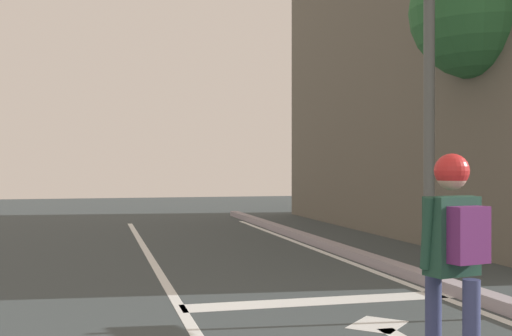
{
  "coord_description": "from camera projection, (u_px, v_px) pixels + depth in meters",
  "views": [
    {
      "loc": [
        -1.02,
        -1.07,
        1.52
      ],
      "look_at": [
        0.91,
        6.57,
        1.5
      ],
      "focal_mm": 44.57,
      "sensor_mm": 36.0,
      "label": 1
    }
  ],
  "objects": [
    {
      "name": "lane_line_curbside",
      "position": [
        421.0,
        289.0,
        7.81
      ],
      "size": [
        0.12,
        20.0,
        0.01
      ],
      "primitive_type": "cube",
      "color": "silver",
      "rests_on": "ground"
    },
    {
      "name": "skater",
      "position": [
        454.0,
        243.0,
        4.11
      ],
      "size": [
        0.42,
        0.59,
        1.52
      ],
      "color": "navy",
      "rests_on": "skateboard"
    },
    {
      "name": "traffic_signal_mast",
      "position": [
        351.0,
        19.0,
        8.81
      ],
      "size": [
        4.08,
        0.34,
        4.85
      ],
      "color": "#595F5E",
      "rests_on": "ground"
    },
    {
      "name": "lane_arrow_head",
      "position": [
        378.0,
        325.0,
        6.07
      ],
      "size": [
        0.71,
        0.71,
        0.01
      ],
      "primitive_type": "cube",
      "rotation": [
        0.0,
        0.0,
        0.79
      ],
      "color": "silver",
      "rests_on": "ground"
    },
    {
      "name": "stop_bar",
      "position": [
        321.0,
        301.0,
        7.13
      ],
      "size": [
        3.16,
        0.4,
        0.01
      ],
      "primitive_type": "cube",
      "color": "silver",
      "rests_on": "ground"
    },
    {
      "name": "lane_line_center",
      "position": [
        177.0,
        302.0,
        7.08
      ],
      "size": [
        0.12,
        20.0,
        0.01
      ],
      "primitive_type": "cube",
      "color": "silver",
      "rests_on": "ground"
    },
    {
      "name": "curb_strip",
      "position": [
        439.0,
        283.0,
        7.88
      ],
      "size": [
        0.24,
        24.0,
        0.14
      ],
      "primitive_type": "cube",
      "color": "#98919C",
      "rests_on": "ground"
    },
    {
      "name": "roadside_tree",
      "position": [
        480.0,
        12.0,
        10.5
      ],
      "size": [
        2.3,
        2.3,
        5.26
      ],
      "color": "brown",
      "rests_on": "ground"
    }
  ]
}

